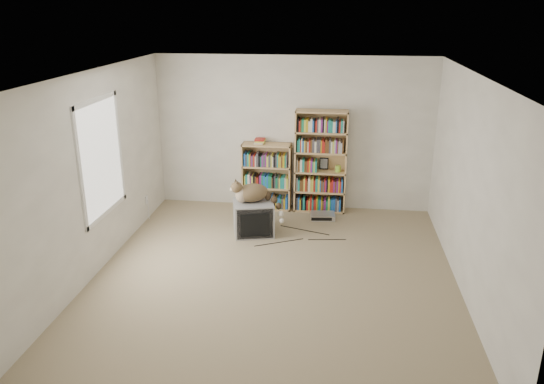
# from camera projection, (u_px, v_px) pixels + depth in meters

# --- Properties ---
(floor) EXTENTS (4.50, 5.00, 0.01)m
(floor) POSITION_uv_depth(u_px,v_px,m) (275.00, 275.00, 6.71)
(floor) COLOR #9A8868
(floor) RESTS_ON ground
(wall_back) EXTENTS (4.50, 0.02, 2.50)m
(wall_back) POSITION_uv_depth(u_px,v_px,m) (293.00, 134.00, 8.63)
(wall_back) COLOR white
(wall_back) RESTS_ON floor
(wall_front) EXTENTS (4.50, 0.02, 2.50)m
(wall_front) POSITION_uv_depth(u_px,v_px,m) (235.00, 284.00, 3.95)
(wall_front) COLOR white
(wall_front) RESTS_ON floor
(wall_left) EXTENTS (0.02, 5.00, 2.50)m
(wall_left) POSITION_uv_depth(u_px,v_px,m) (95.00, 174.00, 6.56)
(wall_left) COLOR white
(wall_left) RESTS_ON floor
(wall_right) EXTENTS (0.02, 5.00, 2.50)m
(wall_right) POSITION_uv_depth(u_px,v_px,m) (471.00, 189.00, 6.03)
(wall_right) COLOR white
(wall_right) RESTS_ON floor
(ceiling) EXTENTS (4.50, 5.00, 0.02)m
(ceiling) POSITION_uv_depth(u_px,v_px,m) (275.00, 74.00, 5.88)
(ceiling) COLOR white
(ceiling) RESTS_ON wall_back
(window) EXTENTS (0.02, 1.22, 1.52)m
(window) POSITION_uv_depth(u_px,v_px,m) (101.00, 158.00, 6.69)
(window) COLOR white
(window) RESTS_ON wall_left
(crt_tv) EXTENTS (0.68, 0.64, 0.50)m
(crt_tv) POSITION_uv_depth(u_px,v_px,m) (253.00, 218.00, 7.86)
(crt_tv) COLOR gray
(crt_tv) RESTS_ON floor
(cat) EXTENTS (0.82, 0.50, 0.59)m
(cat) POSITION_uv_depth(u_px,v_px,m) (256.00, 196.00, 7.75)
(cat) COLOR #321F14
(cat) RESTS_ON crt_tv
(bookcase_tall) EXTENTS (0.84, 0.30, 1.67)m
(bookcase_tall) POSITION_uv_depth(u_px,v_px,m) (320.00, 164.00, 8.59)
(bookcase_tall) COLOR tan
(bookcase_tall) RESTS_ON floor
(bookcase_short) EXTENTS (0.80, 0.30, 1.10)m
(bookcase_short) POSITION_uv_depth(u_px,v_px,m) (267.00, 179.00, 8.80)
(bookcase_short) COLOR tan
(bookcase_short) RESTS_ON floor
(book_stack) EXTENTS (0.18, 0.24, 0.08)m
(book_stack) POSITION_uv_depth(u_px,v_px,m) (260.00, 141.00, 8.61)
(book_stack) COLOR #AB1E16
(book_stack) RESTS_ON bookcase_short
(green_mug) EXTENTS (0.09, 0.09, 0.10)m
(green_mug) POSITION_uv_depth(u_px,v_px,m) (338.00, 168.00, 8.56)
(green_mug) COLOR #94CC3A
(green_mug) RESTS_ON bookcase_tall
(framed_print) EXTENTS (0.14, 0.05, 0.19)m
(framed_print) POSITION_uv_depth(u_px,v_px,m) (324.00, 163.00, 8.67)
(framed_print) COLOR black
(framed_print) RESTS_ON bookcase_tall
(dvd_player) EXTENTS (0.40, 0.31, 0.09)m
(dvd_player) POSITION_uv_depth(u_px,v_px,m) (323.00, 216.00, 8.47)
(dvd_player) COLOR #BCBDC2
(dvd_player) RESTS_ON floor
(wall_outlet) EXTENTS (0.01, 0.08, 0.13)m
(wall_outlet) POSITION_uv_depth(u_px,v_px,m) (147.00, 200.00, 8.37)
(wall_outlet) COLOR silver
(wall_outlet) RESTS_ON wall_left
(floor_cables) EXTENTS (1.20, 0.70, 0.01)m
(floor_cables) POSITION_uv_depth(u_px,v_px,m) (300.00, 235.00, 7.84)
(floor_cables) COLOR black
(floor_cables) RESTS_ON floor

